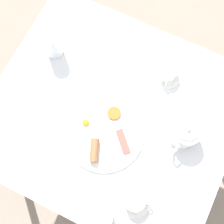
{
  "coord_description": "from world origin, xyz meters",
  "views": [
    {
      "loc": [
        -0.31,
        -0.15,
        1.93
      ],
      "look_at": [
        0.0,
        0.0,
        0.75
      ],
      "focal_mm": 50.0,
      "sensor_mm": 36.0,
      "label": 1
    }
  ],
  "objects_px": {
    "breakfast_plate": "(104,133)",
    "teacup_with_saucer_right": "(135,200)",
    "teacup_with_saucer_left": "(167,72)",
    "fork_by_plate": "(38,92)",
    "water_glass_tall": "(52,44)",
    "teapot_near": "(185,133)",
    "knife_by_plate": "(113,42)",
    "water_glass_short": "(103,216)"
  },
  "relations": [
    {
      "from": "breakfast_plate",
      "to": "teacup_with_saucer_right",
      "type": "height_order",
      "value": "teacup_with_saucer_right"
    },
    {
      "from": "teacup_with_saucer_left",
      "to": "fork_by_plate",
      "type": "height_order",
      "value": "teacup_with_saucer_left"
    },
    {
      "from": "breakfast_plate",
      "to": "water_glass_tall",
      "type": "height_order",
      "value": "water_glass_tall"
    },
    {
      "from": "teacup_with_saucer_right",
      "to": "water_glass_tall",
      "type": "height_order",
      "value": "water_glass_tall"
    },
    {
      "from": "teacup_with_saucer_right",
      "to": "fork_by_plate",
      "type": "bearing_deg",
      "value": 68.08
    },
    {
      "from": "teapot_near",
      "to": "knife_by_plate",
      "type": "height_order",
      "value": "teapot_near"
    },
    {
      "from": "breakfast_plate",
      "to": "teacup_with_saucer_left",
      "type": "height_order",
      "value": "teacup_with_saucer_left"
    },
    {
      "from": "water_glass_tall",
      "to": "fork_by_plate",
      "type": "height_order",
      "value": "water_glass_tall"
    },
    {
      "from": "breakfast_plate",
      "to": "knife_by_plate",
      "type": "bearing_deg",
      "value": 20.41
    },
    {
      "from": "knife_by_plate",
      "to": "teacup_with_saucer_left",
      "type": "bearing_deg",
      "value": -98.71
    },
    {
      "from": "breakfast_plate",
      "to": "water_glass_short",
      "type": "height_order",
      "value": "water_glass_short"
    },
    {
      "from": "breakfast_plate",
      "to": "teapot_near",
      "type": "bearing_deg",
      "value": -65.35
    },
    {
      "from": "teacup_with_saucer_right",
      "to": "water_glass_short",
      "type": "relative_size",
      "value": 1.05
    },
    {
      "from": "breakfast_plate",
      "to": "water_glass_tall",
      "type": "relative_size",
      "value": 2.46
    },
    {
      "from": "teapot_near",
      "to": "teacup_with_saucer_left",
      "type": "bearing_deg",
      "value": 42.48
    },
    {
      "from": "breakfast_plate",
      "to": "teapot_near",
      "type": "distance_m",
      "value": 0.31
    },
    {
      "from": "breakfast_plate",
      "to": "knife_by_plate",
      "type": "xyz_separation_m",
      "value": [
        0.38,
        0.14,
        -0.01
      ]
    },
    {
      "from": "water_glass_short",
      "to": "fork_by_plate",
      "type": "height_order",
      "value": "water_glass_short"
    },
    {
      "from": "water_glass_short",
      "to": "fork_by_plate",
      "type": "bearing_deg",
      "value": 55.39
    },
    {
      "from": "teapot_near",
      "to": "water_glass_tall",
      "type": "xyz_separation_m",
      "value": [
        0.1,
        0.62,
        0.01
      ]
    },
    {
      "from": "teacup_with_saucer_left",
      "to": "water_glass_short",
      "type": "height_order",
      "value": "water_glass_short"
    },
    {
      "from": "teacup_with_saucer_left",
      "to": "water_glass_short",
      "type": "relative_size",
      "value": 1.05
    },
    {
      "from": "water_glass_tall",
      "to": "teapot_near",
      "type": "bearing_deg",
      "value": -99.12
    },
    {
      "from": "water_glass_tall",
      "to": "fork_by_plate",
      "type": "relative_size",
      "value": 0.77
    },
    {
      "from": "teacup_with_saucer_right",
      "to": "water_glass_tall",
      "type": "bearing_deg",
      "value": 54.05
    },
    {
      "from": "breakfast_plate",
      "to": "water_glass_tall",
      "type": "bearing_deg",
      "value": 56.37
    },
    {
      "from": "teacup_with_saucer_left",
      "to": "teacup_with_saucer_right",
      "type": "distance_m",
      "value": 0.52
    },
    {
      "from": "teacup_with_saucer_left",
      "to": "breakfast_plate",
      "type": "bearing_deg",
      "value": 160.1
    },
    {
      "from": "teacup_with_saucer_left",
      "to": "knife_by_plate",
      "type": "height_order",
      "value": "teacup_with_saucer_left"
    },
    {
      "from": "breakfast_plate",
      "to": "fork_by_plate",
      "type": "xyz_separation_m",
      "value": [
        0.04,
        0.32,
        -0.01
      ]
    },
    {
      "from": "water_glass_short",
      "to": "water_glass_tall",
      "type": "bearing_deg",
      "value": 43.56
    },
    {
      "from": "fork_by_plate",
      "to": "teacup_with_saucer_left",
      "type": "bearing_deg",
      "value": -55.78
    },
    {
      "from": "breakfast_plate",
      "to": "knife_by_plate",
      "type": "relative_size",
      "value": 1.59
    },
    {
      "from": "water_glass_tall",
      "to": "water_glass_short",
      "type": "distance_m",
      "value": 0.69
    },
    {
      "from": "teacup_with_saucer_right",
      "to": "water_glass_short",
      "type": "bearing_deg",
      "value": 141.14
    },
    {
      "from": "teapot_near",
      "to": "teacup_with_saucer_right",
      "type": "distance_m",
      "value": 0.31
    },
    {
      "from": "teapot_near",
      "to": "fork_by_plate",
      "type": "height_order",
      "value": "teapot_near"
    },
    {
      "from": "fork_by_plate",
      "to": "breakfast_plate",
      "type": "bearing_deg",
      "value": -96.87
    },
    {
      "from": "teapot_near",
      "to": "water_glass_tall",
      "type": "height_order",
      "value": "water_glass_tall"
    },
    {
      "from": "fork_by_plate",
      "to": "knife_by_plate",
      "type": "bearing_deg",
      "value": -27.56
    },
    {
      "from": "teapot_near",
      "to": "water_glass_tall",
      "type": "distance_m",
      "value": 0.63
    },
    {
      "from": "breakfast_plate",
      "to": "fork_by_plate",
      "type": "distance_m",
      "value": 0.32
    }
  ]
}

